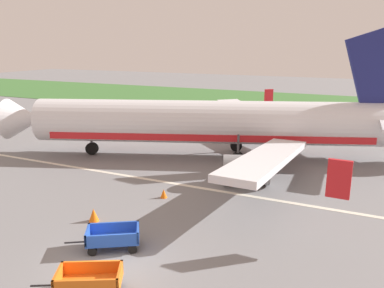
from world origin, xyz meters
name	(u,v)px	position (x,y,z in m)	size (l,w,h in m)	color
ground_plane	(107,267)	(0.00, 0.00, 0.00)	(220.00, 220.00, 0.00)	slate
grass_strip	(303,104)	(0.00, 53.51, 0.03)	(220.00, 28.00, 0.06)	#3D7033
apron_stripe	(202,188)	(0.00, 10.72, 0.01)	(120.00, 0.36, 0.01)	silver
airplane	(221,123)	(-1.53, 18.32, 3.05)	(36.43, 29.66, 11.34)	silver
baggage_cart_nearest	(89,281)	(0.58, -1.85, 0.60)	(3.49, 2.40, 1.07)	orange
baggage_cart_second_in_row	(113,237)	(-0.69, 1.47, 0.60)	(3.41, 2.50, 1.07)	#234CB2
traffic_cone_near_plane	(164,193)	(-1.57, 8.13, 0.29)	(0.44, 0.44, 0.58)	orange
traffic_cone_mid_apron	(94,215)	(-3.48, 3.48, 0.37)	(0.57, 0.57, 0.75)	orange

